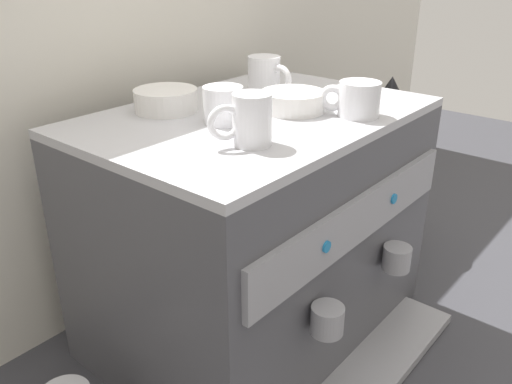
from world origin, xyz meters
TOP-DOWN VIEW (x-y plane):
  - ground_plane at (0.00, 0.00)m, footprint 4.00×4.00m
  - tiled_backsplash_wall at (0.00, 0.33)m, footprint 2.80×0.03m
  - espresso_machine at (0.00, -0.00)m, footprint 0.66×0.57m
  - ceramic_cup_0 at (-0.15, -0.11)m, footprint 0.10×0.07m
  - ceramic_cup_1 at (0.10, -0.16)m, footprint 0.08×0.10m
  - ceramic_cup_2 at (0.12, 0.07)m, footprint 0.07×0.11m
  - ceramic_cup_3 at (-0.09, -0.00)m, footprint 0.07×0.10m
  - ceramic_bowl_0 at (0.05, -0.05)m, footprint 0.12×0.12m
  - ceramic_bowl_1 at (-0.10, 0.14)m, footprint 0.12×0.12m
  - coffee_grinder at (0.54, -0.01)m, footprint 0.16×0.16m

SIDE VIEW (x-z plane):
  - ground_plane at x=0.00m, z-range 0.00..0.00m
  - coffee_grinder at x=0.54m, z-range 0.00..0.47m
  - espresso_machine at x=0.00m, z-range 0.00..0.49m
  - tiled_backsplash_wall at x=0.00m, z-range 0.00..1.02m
  - ceramic_bowl_0 at x=0.05m, z-range 0.49..0.53m
  - ceramic_bowl_1 at x=-0.10m, z-range 0.49..0.53m
  - ceramic_cup_1 at x=0.10m, z-range 0.49..0.56m
  - ceramic_cup_3 at x=-0.09m, z-range 0.49..0.56m
  - ceramic_cup_2 at x=0.12m, z-range 0.49..0.57m
  - ceramic_cup_0 at x=-0.15m, z-range 0.49..0.58m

